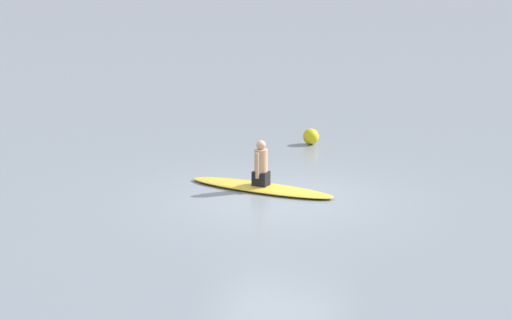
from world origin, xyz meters
name	(u,v)px	position (x,y,z in m)	size (l,w,h in m)	color
ground_plane	(278,199)	(0.00, 0.00, 0.00)	(400.00, 400.00, 0.00)	gray
surfboard	(261,187)	(0.60, -0.44, 0.05)	(3.17, 0.72, 0.09)	gold
person_paddler	(261,165)	(0.60, -0.44, 0.51)	(0.31, 0.40, 0.92)	black
buoy_marker	(311,137)	(1.35, -4.74, 0.20)	(0.40, 0.40, 0.40)	yellow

